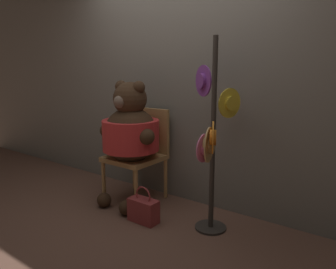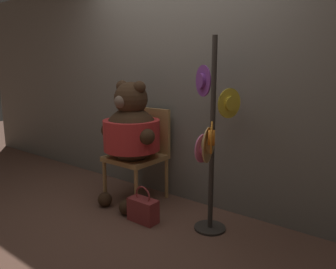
# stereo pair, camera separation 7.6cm
# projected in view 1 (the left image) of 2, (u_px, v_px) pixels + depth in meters

# --- Properties ---
(ground_plane) EXTENTS (14.00, 14.00, 0.00)m
(ground_plane) POSITION_uv_depth(u_px,v_px,m) (150.00, 213.00, 3.27)
(ground_plane) COLOR brown
(wall_back) EXTENTS (8.00, 0.10, 2.48)m
(wall_back) POSITION_uv_depth(u_px,v_px,m) (182.00, 85.00, 3.46)
(wall_back) COLOR slate
(wall_back) RESTS_ON ground_plane
(chair) EXTENTS (0.52, 0.54, 0.98)m
(chair) POSITION_uv_depth(u_px,v_px,m) (140.00, 150.00, 3.56)
(chair) COLOR #B2844C
(chair) RESTS_ON ground_plane
(teddy_bear) EXTENTS (0.70, 0.62, 1.29)m
(teddy_bear) POSITION_uv_depth(u_px,v_px,m) (130.00, 132.00, 3.35)
(teddy_bear) COLOR #3D2819
(teddy_bear) RESTS_ON ground_plane
(hat_display_rack) EXTENTS (0.43, 0.57, 1.67)m
(hat_display_rack) POSITION_uv_depth(u_px,v_px,m) (212.00, 137.00, 2.76)
(hat_display_rack) COLOR #332D28
(hat_display_rack) RESTS_ON ground_plane
(handbag_on_ground) EXTENTS (0.29, 0.14, 0.35)m
(handbag_on_ground) POSITION_uv_depth(u_px,v_px,m) (143.00, 210.00, 3.05)
(handbag_on_ground) COLOR maroon
(handbag_on_ground) RESTS_ON ground_plane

